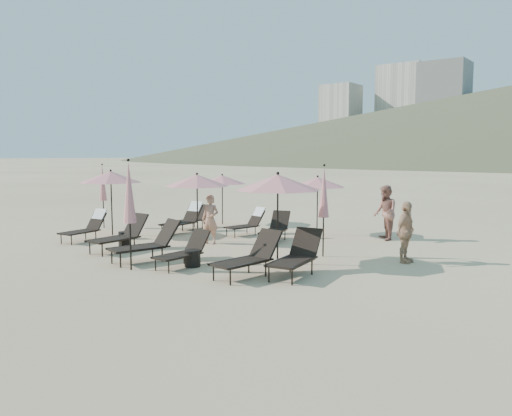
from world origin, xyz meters
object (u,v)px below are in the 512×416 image
Objects in this scene: lounger_5 at (296,255)px; umbrella_open_0 at (111,177)px; umbrella_closed_2 at (103,183)px; lounger_1 at (120,234)px; lounger_6 at (193,218)px; side_table_0 at (125,239)px; umbrella_open_4 at (318,182)px; umbrella_open_3 at (222,180)px; lounger_0 at (87,226)px; lounger_3 at (184,251)px; side_table_1 at (192,258)px; umbrella_closed_1 at (324,192)px; beachgoer_a at (210,220)px; beachgoer_b at (385,213)px; lounger_8 at (248,222)px; lounger_4 at (249,256)px; lounger_7 at (185,218)px; umbrella_closed_0 at (129,193)px; umbrella_open_1 at (197,181)px; umbrella_open_2 at (278,183)px; lounger_2 at (147,243)px; lounger_9 at (275,228)px; beachgoer_c at (406,232)px.

umbrella_open_0 is at bearing 164.14° from lounger_5.
lounger_1 is at bearing -30.08° from umbrella_closed_2.
lounger_6 is 4.19m from side_table_0.
umbrella_open_3 is at bearing 179.76° from umbrella_open_4.
lounger_6 is 2.11m from umbrella_open_3.
umbrella_closed_2 is (-2.03, 2.09, 1.25)m from lounger_0.
lounger_1 is at bearing -77.02° from umbrella_open_3.
umbrella_closed_2 is (-7.35, 2.86, 1.31)m from lounger_3.
side_table_1 is (7.50, -2.71, -1.51)m from umbrella_closed_2.
umbrella_closed_1 reaches higher than beachgoer_a.
beachgoer_b is at bearing 11.24° from umbrella_open_4.
umbrella_closed_1 reaches higher than umbrella_open_0.
lounger_8 reaches higher than side_table_0.
umbrella_open_3 reaches higher than lounger_4.
lounger_7 is 2.39m from lounger_8.
umbrella_open_0 is 0.85× the size of umbrella_closed_0.
lounger_4 is at bearing -13.07° from umbrella_open_0.
umbrella_closed_2 is (-3.27, -1.14, 1.21)m from lounger_7.
umbrella_open_3 is 4.46m from umbrella_open_4.
umbrella_closed_0 is 1.06× the size of umbrella_closed_1.
lounger_0 is 3.95m from umbrella_open_1.
umbrella_closed_2 reaches higher than side_table_0.
side_table_0 is (0.65, -3.18, -0.28)m from lounger_7.
umbrella_open_2 is at bearing 9.88° from side_table_0.
lounger_5 is 7.48m from lounger_7.
lounger_2 is at bearing -166.84° from lounger_4.
umbrella_open_0 reaches higher than lounger_1.
umbrella_open_4 reaches higher than lounger_8.
umbrella_open_4 is at bearing 90.88° from side_table_1.
lounger_2 is 5.07m from umbrella_open_0.
umbrella_open_2 is at bearing -71.02° from umbrella_open_4.
lounger_0 is at bearing -45.84° from umbrella_closed_2.
side_table_1 is at bearing 52.19° from umbrella_closed_0.
lounger_8 is (-4.64, 4.01, -0.03)m from lounger_5.
umbrella_open_1 is 1.45× the size of beachgoer_a.
lounger_9 reaches higher than side_table_1.
lounger_5 reaches higher than side_table_0.
lounger_5 is at bearing 154.92° from beachgoer_c.
lounger_8 is (-0.65, 5.09, -0.05)m from lounger_2.
umbrella_open_2 reaches higher than side_table_0.
umbrella_open_3 is at bearing 75.08° from beachgoer_c.
umbrella_open_0 is 5.43× the size of side_table_1.
umbrella_open_2 is (5.76, -2.29, 1.59)m from lounger_7.
lounger_5 is at bearing -34.61° from beachgoer_b.
umbrella_open_1 is 5.27× the size of side_table_1.
lounger_8 is 0.69× the size of umbrella_open_0.
lounger_9 is 0.67× the size of umbrella_closed_1.
lounger_7 is 3.70m from lounger_9.
lounger_0 is 3.92× the size of side_table_1.
side_table_0 is (-5.55, -2.45, -1.55)m from umbrella_closed_1.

